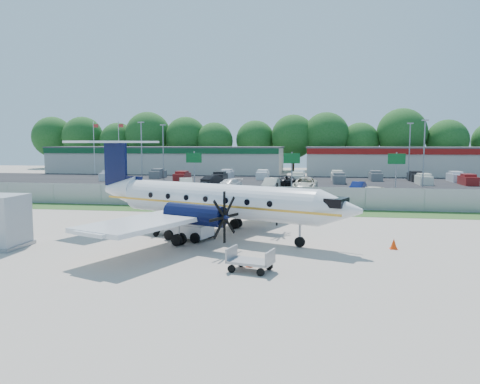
# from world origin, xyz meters

# --- Properties ---
(ground) EXTENTS (170.00, 170.00, 0.00)m
(ground) POSITION_xyz_m (0.00, 0.00, 0.00)
(ground) COLOR #B4A798
(ground) RESTS_ON ground
(grass_verge) EXTENTS (170.00, 4.00, 0.02)m
(grass_verge) POSITION_xyz_m (0.00, 12.00, 0.01)
(grass_verge) COLOR #2D561E
(grass_verge) RESTS_ON ground
(access_road) EXTENTS (170.00, 8.00, 0.02)m
(access_road) POSITION_xyz_m (0.00, 19.00, 0.01)
(access_road) COLOR black
(access_road) RESTS_ON ground
(parking_lot) EXTENTS (170.00, 32.00, 0.02)m
(parking_lot) POSITION_xyz_m (0.00, 40.00, 0.01)
(parking_lot) COLOR black
(parking_lot) RESTS_ON ground
(perimeter_fence) EXTENTS (120.00, 0.06, 1.99)m
(perimeter_fence) POSITION_xyz_m (0.00, 14.00, 1.00)
(perimeter_fence) COLOR gray
(perimeter_fence) RESTS_ON ground
(building_west) EXTENTS (46.40, 12.40, 5.24)m
(building_west) POSITION_xyz_m (-24.00, 61.98, 2.63)
(building_west) COLOR beige
(building_west) RESTS_ON ground
(building_east) EXTENTS (44.40, 12.40, 5.24)m
(building_east) POSITION_xyz_m (26.00, 61.98, 2.63)
(building_east) COLOR beige
(building_east) RESTS_ON ground
(sign_left) EXTENTS (1.80, 0.26, 5.00)m
(sign_left) POSITION_xyz_m (-8.00, 22.91, 3.61)
(sign_left) COLOR gray
(sign_left) RESTS_ON ground
(sign_mid) EXTENTS (1.80, 0.26, 5.00)m
(sign_mid) POSITION_xyz_m (3.00, 22.91, 3.61)
(sign_mid) COLOR gray
(sign_mid) RESTS_ON ground
(sign_right) EXTENTS (1.80, 0.26, 5.00)m
(sign_right) POSITION_xyz_m (14.00, 22.91, 3.61)
(sign_right) COLOR gray
(sign_right) RESTS_ON ground
(flagpole_west) EXTENTS (1.06, 0.12, 10.00)m
(flagpole_west) POSITION_xyz_m (-35.92, 55.00, 5.64)
(flagpole_west) COLOR white
(flagpole_west) RESTS_ON ground
(flagpole_east) EXTENTS (1.06, 0.12, 10.00)m
(flagpole_east) POSITION_xyz_m (-30.92, 55.00, 5.64)
(flagpole_east) COLOR white
(flagpole_east) RESTS_ON ground
(light_pole_nw) EXTENTS (0.90, 0.35, 9.09)m
(light_pole_nw) POSITION_xyz_m (-20.00, 38.00, 5.23)
(light_pole_nw) COLOR gray
(light_pole_nw) RESTS_ON ground
(light_pole_ne) EXTENTS (0.90, 0.35, 9.09)m
(light_pole_ne) POSITION_xyz_m (20.00, 38.00, 5.23)
(light_pole_ne) COLOR gray
(light_pole_ne) RESTS_ON ground
(light_pole_sw) EXTENTS (0.90, 0.35, 9.09)m
(light_pole_sw) POSITION_xyz_m (-20.00, 48.00, 5.23)
(light_pole_sw) COLOR gray
(light_pole_sw) RESTS_ON ground
(light_pole_se) EXTENTS (0.90, 0.35, 9.09)m
(light_pole_se) POSITION_xyz_m (20.00, 48.00, 5.23)
(light_pole_se) COLOR gray
(light_pole_se) RESTS_ON ground
(tree_line) EXTENTS (112.00, 6.00, 14.00)m
(tree_line) POSITION_xyz_m (0.00, 74.00, 0.00)
(tree_line) COLOR #174C16
(tree_line) RESTS_ON ground
(aircraft) EXTENTS (19.81, 19.25, 6.12)m
(aircraft) POSITION_xyz_m (-0.96, 0.44, 2.36)
(aircraft) COLOR white
(aircraft) RESTS_ON ground
(pushback_tug) EXTENTS (3.02, 2.59, 1.44)m
(pushback_tug) POSITION_xyz_m (-1.99, -0.71, 0.69)
(pushback_tug) COLOR white
(pushback_tug) RESTS_ON ground
(baggage_cart_near) EXTENTS (2.23, 1.63, 1.05)m
(baggage_cart_near) POSITION_xyz_m (-3.88, 0.42, 0.49)
(baggage_cart_near) COLOR gray
(baggage_cart_near) RESTS_ON ground
(baggage_cart_far) EXTENTS (2.29, 1.70, 1.08)m
(baggage_cart_far) POSITION_xyz_m (2.65, -7.33, 0.50)
(baggage_cart_far) COLOR gray
(baggage_cart_far) RESTS_ON ground
(service_container) EXTENTS (2.72, 2.72, 3.02)m
(service_container) POSITION_xyz_m (-12.22, -4.59, 1.41)
(service_container) COLOR #B1B5B9
(service_container) RESTS_ON ground
(cone_nose) EXTENTS (0.43, 0.43, 0.61)m
(cone_nose) POSITION_xyz_m (10.01, -1.47, 0.29)
(cone_nose) COLOR #F23B07
(cone_nose) RESTS_ON ground
(cone_port_wing) EXTENTS (0.33, 0.33, 0.47)m
(cone_port_wing) POSITION_xyz_m (2.49, -6.51, 0.22)
(cone_port_wing) COLOR #F23B07
(cone_port_wing) RESTS_ON ground
(cone_starboard_wing) EXTENTS (0.33, 0.33, 0.47)m
(cone_starboard_wing) POSITION_xyz_m (1.54, 11.57, 0.22)
(cone_starboard_wing) COLOR #F23B07
(cone_starboard_wing) RESTS_ON ground
(road_car_west) EXTENTS (5.49, 4.07, 1.39)m
(road_car_west) POSITION_xyz_m (-13.91, 16.67, 0.00)
(road_car_west) COLOR navy
(road_car_west) RESTS_ON ground
(road_car_mid) EXTENTS (6.00, 4.46, 1.51)m
(road_car_mid) POSITION_xyz_m (11.05, 21.19, 0.00)
(road_car_mid) COLOR beige
(road_car_mid) RESTS_ON ground
(parked_car_a) EXTENTS (2.98, 4.78, 1.49)m
(parked_car_a) POSITION_xyz_m (-10.85, 29.58, 0.00)
(parked_car_a) COLOR beige
(parked_car_a) RESTS_ON ground
(parked_car_b) EXTENTS (3.42, 5.22, 1.40)m
(parked_car_b) POSITION_xyz_m (-5.26, 29.44, 0.00)
(parked_car_b) COLOR silver
(parked_car_b) RESTS_ON ground
(parked_car_c) EXTENTS (2.02, 4.94, 1.59)m
(parked_car_c) POSITION_xyz_m (0.09, 29.86, 0.00)
(parked_car_c) COLOR beige
(parked_car_c) RESTS_ON ground
(parked_car_d) EXTENTS (3.19, 6.32, 1.71)m
(parked_car_d) POSITION_xyz_m (4.33, 29.72, 0.00)
(parked_car_d) COLOR beige
(parked_car_d) RESTS_ON ground
(parked_car_e) EXTENTS (2.46, 4.35, 1.36)m
(parked_car_e) POSITION_xyz_m (10.62, 28.89, 0.00)
(parked_car_e) COLOR navy
(parked_car_e) RESTS_ON ground
(parked_car_f) EXTENTS (3.12, 4.67, 1.45)m
(parked_car_f) POSITION_xyz_m (-8.58, 35.78, 0.00)
(parked_car_f) COLOR black
(parked_car_f) RESTS_ON ground
(parked_car_g) EXTENTS (4.02, 6.09, 1.56)m
(parked_car_g) POSITION_xyz_m (1.55, 35.88, 0.00)
(parked_car_g) COLOR black
(parked_car_g) RESTS_ON ground
(far_parking_rows) EXTENTS (56.00, 10.00, 1.60)m
(far_parking_rows) POSITION_xyz_m (0.00, 45.00, 0.00)
(far_parking_rows) COLOR gray
(far_parking_rows) RESTS_ON ground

